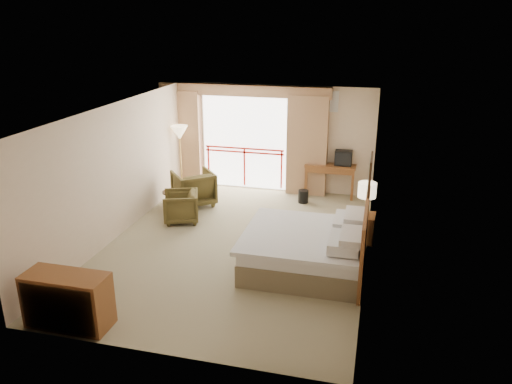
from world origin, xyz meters
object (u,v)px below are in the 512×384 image
(armchair_near, at_px, (182,221))
(side_table, at_px, (172,198))
(armchair_far, at_px, (194,204))
(table_lamp, at_px, (367,191))
(floor_lamp, at_px, (180,135))
(dresser, at_px, (68,300))
(bed, at_px, (308,249))
(tv, at_px, (343,158))
(nightstand, at_px, (364,228))
(desk, at_px, (331,170))
(wastebasket, at_px, (303,196))

(armchair_near, xyz_separation_m, side_table, (-0.41, 0.50, 0.33))
(armchair_near, bearing_deg, armchair_far, 165.21)
(table_lamp, xyz_separation_m, armchair_far, (-4.06, 1.06, -1.06))
(floor_lamp, height_order, dresser, floor_lamp)
(table_lamp, bearing_deg, bed, -122.42)
(tv, bearing_deg, nightstand, -76.12)
(desk, bearing_deg, wastebasket, -123.68)
(desk, relative_size, armchair_far, 1.37)
(wastebasket, bearing_deg, floor_lamp, 177.91)
(side_table, bearing_deg, wastebasket, 24.78)
(side_table, bearing_deg, bed, -29.75)
(armchair_far, xyz_separation_m, side_table, (-0.32, -0.55, 0.33))
(tv, distance_m, floor_lamp, 4.12)
(table_lamp, relative_size, side_table, 1.30)
(nightstand, xyz_separation_m, wastebasket, (-1.53, 1.88, -0.13))
(side_table, distance_m, dresser, 4.58)
(bed, height_order, floor_lamp, floor_lamp)
(armchair_far, bearing_deg, wastebasket, 157.08)
(armchair_far, bearing_deg, tv, 163.46)
(desk, distance_m, wastebasket, 1.05)
(bed, relative_size, wastebasket, 6.84)
(bed, bearing_deg, desk, 90.58)
(nightstand, relative_size, wastebasket, 1.83)
(nightstand, xyz_separation_m, armchair_near, (-3.96, 0.06, -0.28))
(bed, xyz_separation_m, armchair_near, (-3.03, 1.47, -0.38))
(desk, distance_m, side_table, 3.99)
(wastebasket, height_order, floor_lamp, floor_lamp)
(desk, distance_m, tv, 0.47)
(bed, relative_size, table_lamp, 3.36)
(desk, xyz_separation_m, tv, (0.30, -0.06, 0.36))
(nightstand, bearing_deg, desk, 112.79)
(table_lamp, xyz_separation_m, dresser, (-4.05, -4.06, -0.65))
(wastebasket, distance_m, dresser, 6.40)
(tv, xyz_separation_m, wastebasket, (-0.86, -0.69, -0.84))
(nightstand, xyz_separation_m, desk, (-0.97, 2.62, 0.35))
(wastebasket, bearing_deg, tv, 38.59)
(tv, distance_m, wastebasket, 1.39)
(dresser, bearing_deg, nightstand, 39.88)
(bed, relative_size, nightstand, 3.73)
(bed, xyz_separation_m, desk, (-0.04, 4.03, 0.26))
(bed, relative_size, dresser, 1.72)
(bed, distance_m, dresser, 4.06)
(desk, height_order, tv, tv)
(armchair_near, height_order, floor_lamp, floor_lamp)
(floor_lamp, bearing_deg, desk, 9.54)
(tv, bearing_deg, bed, -94.42)
(floor_lamp, bearing_deg, armchair_far, -52.82)
(bed, bearing_deg, floor_lamp, 138.17)
(bed, xyz_separation_m, tv, (0.26, 3.97, 0.62))
(table_lamp, distance_m, tv, 2.60)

